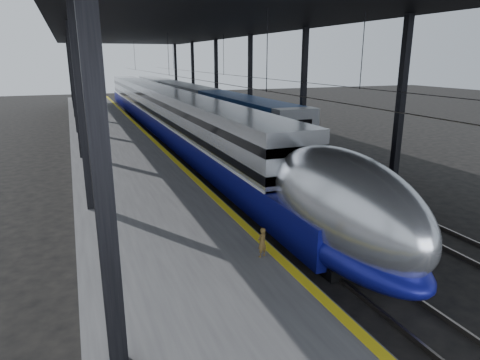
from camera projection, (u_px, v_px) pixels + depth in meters
ground at (272, 257)px, 15.36m from camera, size 160.00×160.00×0.00m
platform at (114, 147)px, 31.90m from camera, size 6.00×80.00×1.00m
yellow_strip at (151, 138)px, 32.74m from camera, size 0.30×80.00×0.01m
rails at (216, 145)px, 34.82m from camera, size 6.52×80.00×0.16m
canopy at (180, 27)px, 31.43m from camera, size 18.00×75.00×9.47m
tgv_train at (168, 114)px, 39.15m from camera, size 2.91×65.20×4.16m
second_train at (188, 101)px, 51.32m from camera, size 2.81×56.05×3.86m
child at (262, 242)px, 13.07m from camera, size 0.41×0.35×0.95m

